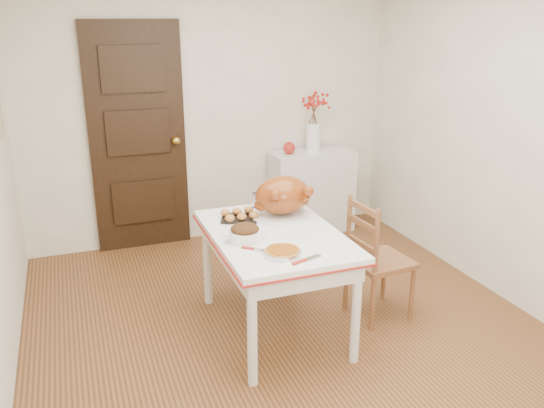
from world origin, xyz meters
name	(u,v)px	position (x,y,z in m)	size (l,w,h in m)	color
floor	(291,335)	(0.00, 0.00, 0.00)	(3.50, 4.00, 0.00)	#432A16
wall_back	(212,110)	(0.00, 2.00, 1.25)	(3.50, 0.00, 2.50)	#EEE7C9
wall_right	(518,138)	(1.75, 0.00, 1.25)	(0.00, 4.00, 2.50)	#EEE7C9
door_back	(138,139)	(-0.70, 1.97, 1.03)	(0.85, 0.06, 2.06)	black
sideboard	(312,191)	(0.95, 1.78, 0.41)	(0.82, 0.36, 0.82)	silver
kitchen_table	(275,282)	(-0.08, 0.12, 0.36)	(0.84, 1.22, 0.73)	white
chair_oak	(381,258)	(0.70, 0.05, 0.45)	(0.39, 0.39, 0.89)	brown
berry_vase	(314,122)	(0.95, 1.78, 1.11)	(0.30, 0.30, 0.59)	white
apple	(289,148)	(0.70, 1.78, 0.88)	(0.12, 0.12, 0.12)	#A12017
turkey_platter	(283,197)	(0.08, 0.37, 0.88)	(0.46, 0.37, 0.29)	#8C370F
pumpkin_pie	(282,251)	(-0.17, -0.24, 0.75)	(0.22, 0.22, 0.05)	#87450D
stuffing_dish	(245,233)	(-0.31, 0.05, 0.78)	(0.27, 0.21, 0.10)	#4E2D11
rolls_tray	(239,215)	(-0.23, 0.43, 0.76)	(0.25, 0.19, 0.07)	#B37037
pie_server	(307,259)	(-0.06, -0.36, 0.74)	(0.21, 0.06, 0.01)	silver
carving_knife	(259,249)	(-0.27, -0.13, 0.74)	(0.23, 0.05, 0.01)	silver
drinking_glass	(256,200)	(-0.03, 0.63, 0.79)	(0.06, 0.06, 0.11)	white
shaker_pair	(296,200)	(0.25, 0.54, 0.78)	(0.10, 0.04, 0.10)	white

